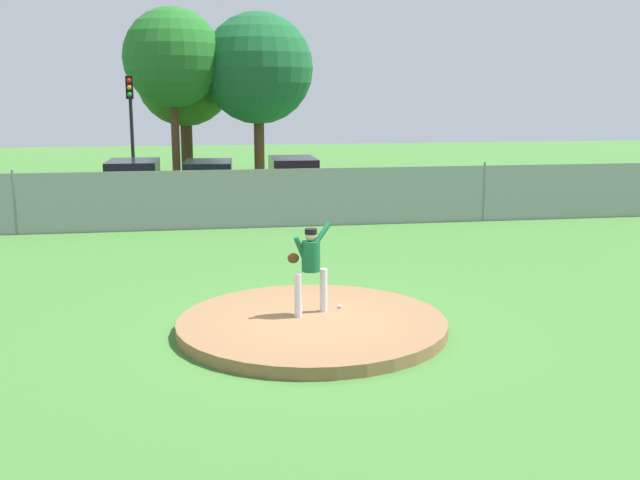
# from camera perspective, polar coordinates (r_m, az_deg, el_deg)

# --- Properties ---
(ground_plane) EXTENTS (80.00, 80.00, 0.00)m
(ground_plane) POSITION_cam_1_polar(r_m,az_deg,el_deg) (18.59, -3.44, -1.21)
(ground_plane) COLOR #427A33
(asphalt_strip) EXTENTS (44.00, 7.00, 0.01)m
(asphalt_strip) POSITION_cam_1_polar(r_m,az_deg,el_deg) (26.92, -5.34, 2.66)
(asphalt_strip) COLOR #2B2B2D
(asphalt_strip) RESTS_ON ground_plane
(pitchers_mound) EXTENTS (4.61, 4.61, 0.21)m
(pitchers_mound) POSITION_cam_1_polar(r_m,az_deg,el_deg) (12.81, -0.62, -6.49)
(pitchers_mound) COLOR olive
(pitchers_mound) RESTS_ON ground_plane
(pitcher_youth) EXTENTS (0.79, 0.39, 1.62)m
(pitcher_youth) POSITION_cam_1_polar(r_m,az_deg,el_deg) (12.80, -0.75, -1.68)
(pitcher_youth) COLOR silver
(pitcher_youth) RESTS_ON pitchers_mound
(baseball) EXTENTS (0.07, 0.07, 0.07)m
(baseball) POSITION_cam_1_polar(r_m,az_deg,el_deg) (13.39, 1.51, -5.07)
(baseball) COLOR white
(baseball) RESTS_ON pitchers_mound
(chainlink_fence) EXTENTS (35.13, 0.07, 1.86)m
(chainlink_fence) POSITION_cam_1_polar(r_m,az_deg,el_deg) (22.35, -4.54, 3.19)
(chainlink_fence) COLOR gray
(chainlink_fence) RESTS_ON ground_plane
(parked_car_red) EXTENTS (1.85, 4.54, 1.68)m
(parked_car_red) POSITION_cam_1_polar(r_m,az_deg,el_deg) (27.16, -2.08, 4.49)
(parked_car_red) COLOR #A81919
(parked_car_red) RESTS_ON ground_plane
(parked_car_teal) EXTENTS (2.01, 4.36, 1.67)m
(parked_car_teal) POSITION_cam_1_polar(r_m,az_deg,el_deg) (26.30, -8.51, 4.12)
(parked_car_teal) COLOR #146066
(parked_car_teal) RESTS_ON ground_plane
(parked_car_slate) EXTENTS (1.94, 4.36, 1.72)m
(parked_car_slate) POSITION_cam_1_polar(r_m,az_deg,el_deg) (26.43, -14.07, 4.00)
(parked_car_slate) COLOR slate
(parked_car_slate) RESTS_ON ground_plane
(traffic_cone_orange) EXTENTS (0.40, 0.40, 0.55)m
(traffic_cone_orange) POSITION_cam_1_polar(r_m,az_deg,el_deg) (28.95, 8.28, 3.71)
(traffic_cone_orange) COLOR orange
(traffic_cone_orange) RESTS_ON asphalt_strip
(traffic_light_near) EXTENTS (0.28, 0.46, 4.64)m
(traffic_light_near) POSITION_cam_1_polar(r_m,az_deg,el_deg) (31.21, -14.29, 9.40)
(traffic_light_near) COLOR black
(traffic_light_near) RESTS_ON ground_plane
(tree_broad_right) EXTENTS (4.35, 4.35, 7.68)m
(tree_broad_right) POSITION_cam_1_polar(r_m,az_deg,el_deg) (34.31, -11.23, 13.52)
(tree_broad_right) COLOR #4C331E
(tree_broad_right) RESTS_ON ground_plane
(tree_slender_far) EXTENTS (4.61, 4.61, 7.00)m
(tree_slender_far) POSITION_cam_1_polar(r_m,az_deg,el_deg) (36.86, -10.34, 12.10)
(tree_slender_far) COLOR #4C331E
(tree_slender_far) RESTS_ON ground_plane
(tree_leaning_west) EXTENTS (5.01, 5.01, 7.58)m
(tree_leaning_west) POSITION_cam_1_polar(r_m,az_deg,el_deg) (34.70, -4.77, 12.94)
(tree_leaning_west) COLOR #4C331E
(tree_leaning_west) RESTS_ON ground_plane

